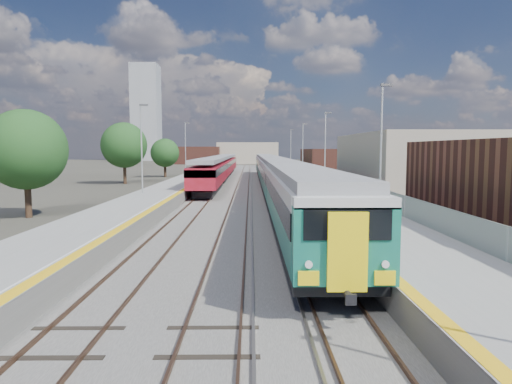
{
  "coord_description": "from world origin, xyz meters",
  "views": [
    {
      "loc": [
        -1.02,
        -4.64,
        4.71
      ],
      "look_at": [
        -0.7,
        22.21,
        2.2
      ],
      "focal_mm": 32.0,
      "sensor_mm": 36.0,
      "label": 1
    }
  ],
  "objects": [
    {
      "name": "ground",
      "position": [
        0.0,
        50.0,
        0.0
      ],
      "size": [
        320.0,
        320.0,
        0.0
      ],
      "primitive_type": "plane",
      "color": "#47443A",
      "rests_on": "ground"
    },
    {
      "name": "ballast_bed",
      "position": [
        -2.25,
        52.5,
        0.03
      ],
      "size": [
        10.5,
        155.0,
        0.06
      ],
      "primitive_type": "cube",
      "color": "#565451",
      "rests_on": "ground"
    },
    {
      "name": "tracks",
      "position": [
        -1.65,
        54.18,
        0.11
      ],
      "size": [
        8.96,
        160.0,
        0.17
      ],
      "color": "#4C3323",
      "rests_on": "ground"
    },
    {
      "name": "platform_right",
      "position": [
        5.28,
        52.49,
        0.54
      ],
      "size": [
        4.7,
        155.0,
        8.52
      ],
      "color": "slate",
      "rests_on": "ground"
    },
    {
      "name": "platform_left",
      "position": [
        -9.05,
        52.49,
        0.52
      ],
      "size": [
        4.3,
        155.0,
        8.52
      ],
      "color": "slate",
      "rests_on": "ground"
    },
    {
      "name": "buildings",
      "position": [
        -18.12,
        138.6,
        10.7
      ],
      "size": [
        72.0,
        185.5,
        40.0
      ],
      "color": "brown",
      "rests_on": "ground"
    },
    {
      "name": "green_train",
      "position": [
        1.5,
        47.22,
        2.24
      ],
      "size": [
        2.89,
        80.4,
        3.18
      ],
      "color": "black",
      "rests_on": "ground"
    },
    {
      "name": "red_train",
      "position": [
        -5.5,
        64.53,
        2.13
      ],
      "size": [
        2.85,
        57.84,
        3.6
      ],
      "color": "black",
      "rests_on": "ground"
    },
    {
      "name": "tree_a",
      "position": [
        -16.39,
        26.83,
        4.69
      ],
      "size": [
        5.5,
        5.5,
        7.45
      ],
      "color": "#382619",
      "rests_on": "ground"
    },
    {
      "name": "tree_b",
      "position": [
        -18.23,
        57.85,
        5.28
      ],
      "size": [
        6.18,
        6.18,
        8.38
      ],
      "color": "#382619",
      "rests_on": "ground"
    },
    {
      "name": "tree_c",
      "position": [
        -15.6,
        73.31,
        4.13
      ],
      "size": [
        4.84,
        4.84,
        6.56
      ],
      "color": "#382619",
      "rests_on": "ground"
    },
    {
      "name": "tree_d",
      "position": [
        23.4,
        69.64,
        3.44
      ],
      "size": [
        4.04,
        4.04,
        5.48
      ],
      "color": "#382619",
      "rests_on": "ground"
    }
  ]
}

